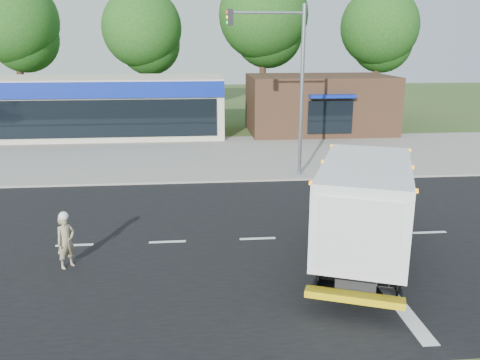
{
  "coord_description": "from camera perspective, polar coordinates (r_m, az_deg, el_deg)",
  "views": [
    {
      "loc": [
        -2.08,
        -15.75,
        6.47
      ],
      "look_at": [
        -0.47,
        1.34,
        1.7
      ],
      "focal_mm": 38.0,
      "sensor_mm": 36.0,
      "label": 1
    }
  ],
  "objects": [
    {
      "name": "traffic_signal_pole",
      "position": [
        23.81,
        5.46,
        11.75
      ],
      "size": [
        3.51,
        0.25,
        8.0
      ],
      "color": "gray",
      "rests_on": "ground"
    },
    {
      "name": "ground",
      "position": [
        17.15,
        1.98,
        -6.64
      ],
      "size": [
        120.0,
        120.0,
        0.0
      ],
      "primitive_type": "plane",
      "color": "#385123",
      "rests_on": "ground"
    },
    {
      "name": "emergency_worker",
      "position": [
        15.65,
        -18.98,
        -6.4
      ],
      "size": [
        0.69,
        0.69,
        1.72
      ],
      "rotation": [
        0.0,
        0.0,
        0.79
      ],
      "color": "tan",
      "rests_on": "ground"
    },
    {
      "name": "brown_storefront",
      "position": [
        37.13,
        8.89,
        8.44
      ],
      "size": [
        10.0,
        6.7,
        4.0
      ],
      "color": "#382316",
      "rests_on": "ground"
    },
    {
      "name": "retail_strip_mall",
      "position": [
        36.61,
        -16.41,
        7.92
      ],
      "size": [
        18.0,
        6.2,
        4.0
      ],
      "color": "beige",
      "rests_on": "ground"
    },
    {
      "name": "road_asphalt",
      "position": [
        17.15,
        1.98,
        -6.62
      ],
      "size": [
        60.0,
        14.0,
        0.02
      ],
      "primitive_type": "cube",
      "color": "black",
      "rests_on": "ground"
    },
    {
      "name": "background_trees",
      "position": [
        43.94,
        -3.95,
        16.7
      ],
      "size": [
        36.77,
        7.39,
        12.1
      ],
      "color": "#332114",
      "rests_on": "ground"
    },
    {
      "name": "parking_apron",
      "position": [
        30.51,
        -1.37,
        3.31
      ],
      "size": [
        60.0,
        9.0,
        0.02
      ],
      "primitive_type": "cube",
      "color": "gray",
      "rests_on": "ground"
    },
    {
      "name": "sidewalk",
      "position": [
        24.88,
        -0.42,
        0.61
      ],
      "size": [
        60.0,
        2.4,
        0.12
      ],
      "primitive_type": "cube",
      "color": "gray",
      "rests_on": "ground"
    },
    {
      "name": "ems_box_truck",
      "position": [
        15.37,
        13.85,
        -2.41
      ],
      "size": [
        4.73,
        7.57,
        3.22
      ],
      "rotation": [
        0.0,
        0.0,
        1.2
      ],
      "color": "black",
      "rests_on": "ground"
    },
    {
      "name": "lane_markings",
      "position": [
        16.15,
        7.41,
        -8.16
      ],
      "size": [
        55.2,
        7.0,
        0.01
      ],
      "color": "silver",
      "rests_on": "road_asphalt"
    }
  ]
}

